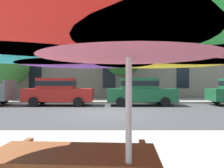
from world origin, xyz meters
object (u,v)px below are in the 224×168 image
sedan_red (59,91)px  street_tree_left (13,64)px  patio_umbrella (129,33)px  street_tree_middle (123,56)px  sedan_green (141,91)px

sedan_red → street_tree_left: size_ratio=1.02×
patio_umbrella → street_tree_left: bearing=116.7°
street_tree_left → street_tree_middle: 8.77m
sedan_green → street_tree_middle: 4.02m
street_tree_left → patio_umbrella: 17.91m
patio_umbrella → street_tree_middle: bearing=87.4°
sedan_green → patio_umbrella: (-1.69, -12.70, 1.03)m
sedan_red → sedan_green: same height
sedan_green → patio_umbrella: bearing=-97.6°
sedan_green → street_tree_left: bearing=161.4°
sedan_red → sedan_green: 5.34m
sedan_red → sedan_green: bearing=0.0°
sedan_red → street_tree_middle: 5.84m
sedan_red → street_tree_left: street_tree_left is taller
street_tree_left → street_tree_middle: street_tree_middle is taller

